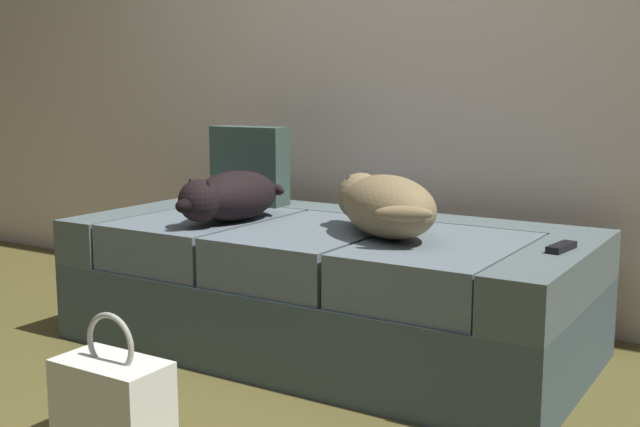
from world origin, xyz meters
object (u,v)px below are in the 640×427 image
object	(u,v)px
couch	(327,287)
tv_remote	(561,247)
dog_tan	(383,205)
handbag	(113,400)
throw_pillow	(250,166)
dog_dark	(229,197)

from	to	relation	value
couch	tv_remote	size ratio (longest dim) A/B	12.80
dog_tan	handbag	distance (m)	1.11
tv_remote	throw_pillow	bearing A→B (deg)	176.29
dog_dark	throw_pillow	xyz separation A→B (m)	(-0.21, 0.41, 0.07)
throw_pillow	handbag	size ratio (longest dim) A/B	0.90
couch	handbag	distance (m)	1.03
handbag	dog_tan	bearing A→B (deg)	69.48
couch	tv_remote	xyz separation A→B (m)	(0.87, -0.01, 0.25)
dog_dark	couch	bearing A→B (deg)	21.27
throw_pillow	handbag	world-z (taller)	throw_pillow
dog_tan	tv_remote	bearing A→B (deg)	6.75
dog_dark	throw_pillow	world-z (taller)	throw_pillow
dog_tan	throw_pillow	distance (m)	0.91
dog_tan	throw_pillow	world-z (taller)	throw_pillow
throw_pillow	dog_dark	bearing A→B (deg)	-62.94
throw_pillow	handbag	xyz separation A→B (m)	(0.48, -1.29, -0.52)
tv_remote	handbag	size ratio (longest dim) A/B	0.40
couch	dog_tan	distance (m)	0.45
tv_remote	dog_dark	bearing A→B (deg)	-166.72
tv_remote	throw_pillow	distance (m)	1.47
handbag	throw_pillow	bearing A→B (deg)	110.56
dog_tan	tv_remote	world-z (taller)	dog_tan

